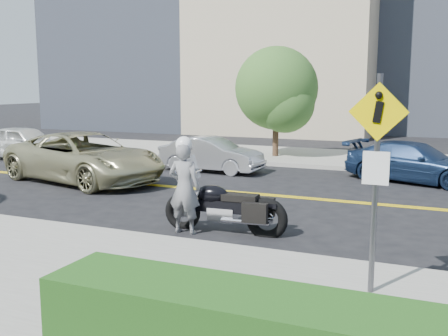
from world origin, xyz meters
TOP-DOWN VIEW (x-y plane):
  - ground_plane at (0.00, 0.00)m, footprint 120.00×120.00m
  - sidewalk_near at (0.00, -7.50)m, footprint 60.00×5.00m
  - sidewalk_far at (0.00, 7.50)m, footprint 60.00×5.00m
  - pedestrian_sign at (4.20, -6.31)m, footprint 0.78×0.08m
  - motorcyclist at (0.22, -4.24)m, footprint 0.70×0.47m
  - motorcycle at (0.95, -3.87)m, footprint 2.60×0.93m
  - suv at (-5.32, -0.32)m, footprint 6.00×3.79m
  - parked_car_white at (-10.75, 2.80)m, footprint 4.05×1.68m
  - parked_car_silver at (-2.50, 3.03)m, footprint 3.75×1.50m
  - parked_car_blue at (4.17, 3.70)m, footprint 4.60×2.88m
  - tree_far_a at (-1.35, 6.80)m, footprint 3.32×3.32m

SIDE VIEW (x-z plane):
  - ground_plane at x=0.00m, z-range 0.00..0.00m
  - sidewalk_near at x=0.00m, z-range 0.00..0.15m
  - sidewalk_far at x=0.00m, z-range 0.00..0.15m
  - parked_car_silver at x=-2.50m, z-range 0.00..1.21m
  - parked_car_blue at x=4.17m, z-range 0.00..1.24m
  - parked_car_white at x=-10.75m, z-range 0.00..1.37m
  - suv at x=-5.32m, z-range 0.00..1.54m
  - motorcycle at x=0.95m, z-range 0.00..1.56m
  - motorcyclist at x=0.22m, z-range 0.00..1.99m
  - pedestrian_sign at x=4.20m, z-range 0.46..3.46m
  - tree_far_a at x=-1.35m, z-range 0.60..5.14m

